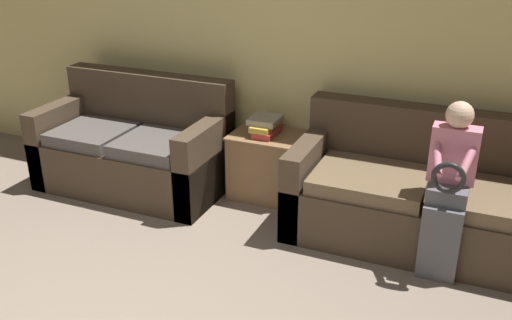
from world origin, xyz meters
The scene contains 6 objects.
wall_back centered at (0.00, 2.85, 1.27)m, with size 7.26×0.06×2.55m.
couch_main centered at (1.52, 2.35, 0.33)m, with size 2.06×0.91×0.95m.
couch_side centered at (-1.06, 2.29, 0.35)m, with size 1.65×0.86×0.99m.
child_left_seated centered at (1.65, 1.97, 0.66)m, with size 0.31×0.38×1.20m.
side_shelf centered at (0.11, 2.56, 0.30)m, with size 0.58×0.48×0.58m.
book_stack centered at (0.10, 2.56, 0.65)m, with size 0.24×0.32×0.15m.
Camera 1 is at (1.81, -1.65, 2.30)m, focal length 40.00 mm.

